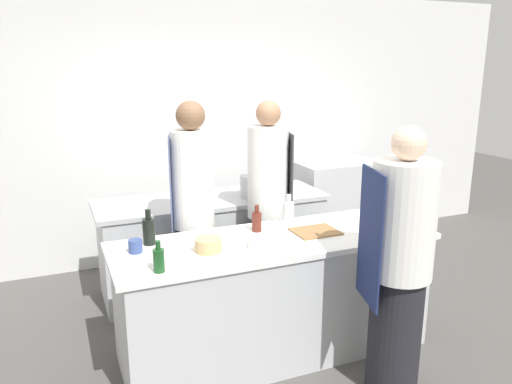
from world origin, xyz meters
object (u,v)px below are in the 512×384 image
at_px(bowl_mixing_large, 261,244).
at_px(chef_at_pass_far, 193,215).
at_px(chef_at_prep_near, 399,266).
at_px(cup, 135,246).
at_px(oven_range, 334,204).
at_px(stockpot, 255,186).
at_px(bottle_water, 257,221).
at_px(bottle_wine, 149,231).
at_px(bowl_prep_small, 208,245).
at_px(bottle_olive_oil, 402,214).
at_px(bottle_vinegar, 385,215).
at_px(bottle_sauce, 288,211).
at_px(chef_at_stove, 268,207).
at_px(bottle_cooking_oil, 159,260).

bearing_deg(bowl_mixing_large, chef_at_pass_far, 108.39).
height_order(chef_at_prep_near, chef_at_pass_far, chef_at_pass_far).
bearing_deg(cup, oven_range, 33.22).
bearing_deg(oven_range, stockpot, -152.55).
bearing_deg(bottle_water, oven_range, 43.88).
distance_m(bottle_wine, bowl_prep_small, 0.43).
height_order(chef_at_pass_far, bowl_mixing_large, chef_at_pass_far).
bearing_deg(bottle_olive_oil, bowl_mixing_large, 178.97).
height_order(bottle_vinegar, stockpot, bottle_vinegar).
relative_size(chef_at_pass_far, bottle_water, 9.05).
xyz_separation_m(bottle_olive_oil, bottle_sauce, (-0.72, 0.44, -0.02)).
relative_size(oven_range, bottle_olive_oil, 3.82).
height_order(chef_at_stove, bottle_wine, chef_at_stove).
bearing_deg(chef_at_prep_near, oven_range, -7.36).
height_order(oven_range, bottle_sauce, bottle_sauce).
relative_size(chef_at_prep_near, bottle_cooking_oil, 8.95).
bearing_deg(chef_at_pass_far, bottle_cooking_oil, 166.12).
bearing_deg(bottle_water, chef_at_stove, 57.54).
relative_size(bottle_cooking_oil, stockpot, 0.72).
relative_size(chef_at_stove, bottle_sauce, 8.13).
height_order(bottle_cooking_oil, stockpot, stockpot).
distance_m(oven_range, bowl_prep_small, 2.77).
xyz_separation_m(bottle_water, stockpot, (0.36, 0.90, 0.02)).
bearing_deg(bottle_sauce, bowl_mixing_large, -134.60).
bearing_deg(stockpot, oven_range, 27.45).
distance_m(oven_range, chef_at_stove, 1.74).
bearing_deg(bottle_sauce, chef_at_pass_far, 153.11).
xyz_separation_m(chef_at_pass_far, cup, (-0.53, -0.53, 0.01)).
bearing_deg(cup, chef_at_pass_far, 44.64).
relative_size(cup, stockpot, 0.33).
bearing_deg(bottle_water, bowl_mixing_large, -108.25).
bearing_deg(bottle_olive_oil, bottle_cooking_oil, -176.27).
bearing_deg(bottle_olive_oil, stockpot, 118.78).
bearing_deg(oven_range, chef_at_prep_near, -112.95).
xyz_separation_m(bottle_wine, bottle_cooking_oil, (-0.04, -0.48, -0.02)).
relative_size(bottle_water, bowl_prep_small, 1.12).
xyz_separation_m(chef_at_prep_near, bottle_sauce, (-0.27, 0.99, 0.11)).
distance_m(bottle_vinegar, bottle_wine, 1.69).
distance_m(chef_at_prep_near, bottle_wine, 1.64).
height_order(chef_at_pass_far, bottle_vinegar, chef_at_pass_far).
xyz_separation_m(oven_range, bottle_water, (-1.61, -1.55, 0.46)).
distance_m(bottle_sauce, bottle_water, 0.33).
distance_m(bottle_vinegar, cup, 1.78).
distance_m(chef_at_prep_near, cup, 1.67).
bearing_deg(chef_at_pass_far, stockpot, -43.92).
bearing_deg(chef_at_prep_near, bottle_olive_oil, -23.60).
bearing_deg(chef_at_pass_far, bowl_mixing_large, -148.33).
relative_size(bottle_cooking_oil, bowl_mixing_large, 1.14).
relative_size(oven_range, cup, 11.22).
xyz_separation_m(bottle_vinegar, bowl_mixing_large, (-0.97, 0.04, -0.09)).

